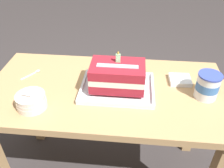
# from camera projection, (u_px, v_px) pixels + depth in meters

# --- Properties ---
(dining_table) EXTENTS (1.20, 0.61, 0.69)m
(dining_table) POSITION_uv_depth(u_px,v_px,m) (107.00, 105.00, 1.25)
(dining_table) COLOR tan
(dining_table) RESTS_ON ground_plane
(foil_tray) EXTENTS (0.36, 0.27, 0.02)m
(foil_tray) POSITION_uv_depth(u_px,v_px,m) (117.00, 88.00, 1.17)
(foil_tray) COLOR silver
(foil_tray) RESTS_ON dining_table
(birthday_cake) EXTENTS (0.25, 0.16, 0.17)m
(birthday_cake) POSITION_uv_depth(u_px,v_px,m) (117.00, 76.00, 1.13)
(birthday_cake) COLOR maroon
(birthday_cake) RESTS_ON foil_tray
(bowl_stack) EXTENTS (0.13, 0.13, 0.12)m
(bowl_stack) POSITION_uv_depth(u_px,v_px,m) (31.00, 101.00, 1.06)
(bowl_stack) COLOR silver
(bowl_stack) RESTS_ON dining_table
(ice_cream_tub) EXTENTS (0.11, 0.11, 0.13)m
(ice_cream_tub) POSITION_uv_depth(u_px,v_px,m) (208.00, 86.00, 1.10)
(ice_cream_tub) COLOR white
(ice_cream_tub) RESTS_ON dining_table
(serving_spoon_near_tray) EXTENTS (0.08, 0.11, 0.01)m
(serving_spoon_near_tray) POSITION_uv_depth(u_px,v_px,m) (34.00, 73.00, 1.29)
(serving_spoon_near_tray) COLOR silver
(serving_spoon_near_tray) RESTS_ON dining_table
(napkin_pile) EXTENTS (0.11, 0.10, 0.02)m
(napkin_pile) POSITION_uv_depth(u_px,v_px,m) (180.00, 80.00, 1.23)
(napkin_pile) COLOR white
(napkin_pile) RESTS_ON dining_table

